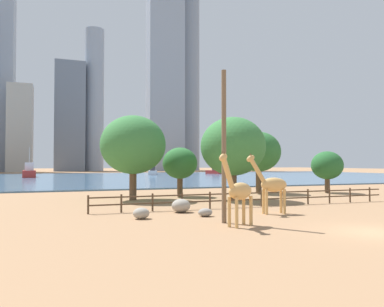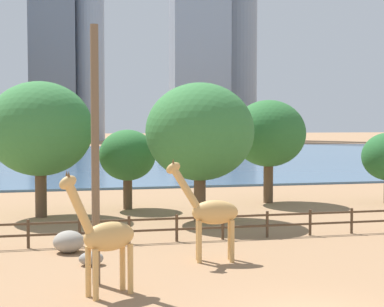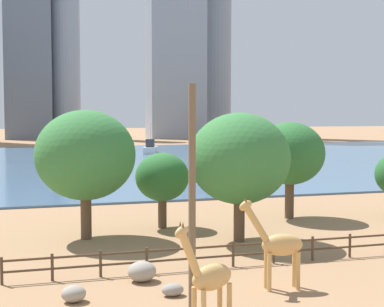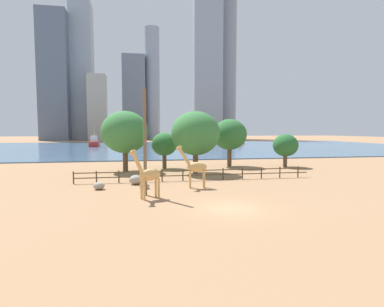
% 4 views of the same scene
% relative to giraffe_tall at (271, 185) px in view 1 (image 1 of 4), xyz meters
% --- Properties ---
extents(ground_plane, '(400.00, 400.00, 0.00)m').
position_rel_giraffe_tall_xyz_m(ground_plane, '(1.08, 72.19, -2.01)').
color(ground_plane, '#9E7551').
extents(harbor_water, '(180.00, 86.00, 0.20)m').
position_rel_giraffe_tall_xyz_m(harbor_water, '(1.08, 69.19, -1.91)').
color(harbor_water, '#476B8C').
rests_on(harbor_water, ground).
extents(giraffe_tall, '(3.05, 1.01, 4.20)m').
position_rel_giraffe_tall_xyz_m(giraffe_tall, '(0.00, 0.00, 0.00)').
color(giraffe_tall, tan).
rests_on(giraffe_tall, ground).
extents(giraffe_companion, '(2.67, 1.58, 4.17)m').
position_rel_giraffe_tall_xyz_m(giraffe_companion, '(-4.55, -3.89, -0.06)').
color(giraffe_companion, tan).
rests_on(giraffe_companion, ground).
extents(utility_pole, '(0.28, 0.28, 9.00)m').
position_rel_giraffe_tall_xyz_m(utility_pole, '(-4.76, -2.46, 2.49)').
color(utility_pole, brown).
rests_on(utility_pole, ground).
extents(boulder_near_fence, '(1.34, 1.27, 0.96)m').
position_rel_giraffe_tall_xyz_m(boulder_near_fence, '(-5.62, 2.91, -1.54)').
color(boulder_near_fence, gray).
rests_on(boulder_near_fence, ground).
extents(boulder_by_pole, '(0.97, 0.72, 0.54)m').
position_rel_giraffe_tall_xyz_m(boulder_by_pole, '(-4.79, 0.39, -1.75)').
color(boulder_by_pole, gray).
rests_on(boulder_by_pole, ground).
extents(boulder_small, '(1.03, 0.94, 0.71)m').
position_rel_giraffe_tall_xyz_m(boulder_small, '(-8.97, 0.77, -1.66)').
color(boulder_small, gray).
rests_on(boulder_small, ground).
extents(enclosure_fence, '(26.12, 0.14, 1.30)m').
position_rel_giraffe_tall_xyz_m(enclosure_fence, '(0.86, 4.19, -1.25)').
color(enclosure_fence, '#4C3826').
rests_on(enclosure_fence, ground).
extents(tree_left_large, '(3.72, 3.72, 4.95)m').
position_rel_giraffe_tall_xyz_m(tree_left_large, '(16.40, 13.87, 1.23)').
color(tree_left_large, brown).
rests_on(tree_left_large, ground).
extents(tree_center_broad, '(6.24, 6.24, 8.09)m').
position_rel_giraffe_tall_xyz_m(tree_center_broad, '(-7.08, 13.03, 3.24)').
color(tree_center_broad, brown).
rests_on(tree_center_broad, ground).
extents(tree_right_tall, '(3.68, 3.68, 5.18)m').
position_rel_giraffe_tall_xyz_m(tree_right_tall, '(-1.67, 15.13, 1.47)').
color(tree_right_tall, brown).
rests_on(tree_right_tall, ground).
extents(tree_left_small, '(6.21, 6.21, 7.92)m').
position_rel_giraffe_tall_xyz_m(tree_left_small, '(1.86, 9.66, 3.09)').
color(tree_left_small, brown).
rests_on(tree_left_small, ground).
extents(tree_right_small, '(5.19, 5.19, 7.22)m').
position_rel_giraffe_tall_xyz_m(tree_right_small, '(8.33, 16.00, 2.83)').
color(tree_right_small, brown).
rests_on(tree_right_small, ground).
extents(boat_ferry, '(3.36, 8.24, 7.28)m').
position_rel_giraffe_tall_xyz_m(boat_ferry, '(-19.88, 75.14, -0.60)').
color(boat_ferry, '#B22D28').
rests_on(boat_ferry, harbor_water).
extents(boat_sailboat, '(4.36, 5.88, 5.03)m').
position_rel_giraffe_tall_xyz_m(boat_sailboat, '(34.41, 88.74, -0.97)').
color(boat_sailboat, '#B22D28').
rests_on(boat_sailboat, harbor_water).
extents(boat_tug, '(4.04, 6.62, 5.61)m').
position_rel_giraffe_tall_xyz_m(boat_tug, '(12.89, 84.65, -0.88)').
color(boat_tug, silver).
rests_on(boat_tug, harbor_water).
extents(skyline_block_central, '(9.60, 10.32, 35.85)m').
position_rel_giraffe_tall_xyz_m(skyline_block_central, '(-27.66, 145.41, 15.91)').
color(skyline_block_central, '#ADA89E').
rests_on(skyline_block_central, ground).
extents(skyline_tower_glass, '(13.51, 15.38, 50.42)m').
position_rel_giraffe_tall_xyz_m(skyline_tower_glass, '(-7.94, 161.31, 23.19)').
color(skyline_tower_glass, slate).
rests_on(skyline_tower_glass, ground).
extents(skyline_block_left, '(11.89, 11.89, 92.96)m').
position_rel_giraffe_tall_xyz_m(skyline_block_left, '(51.20, 161.54, 44.46)').
color(skyline_block_left, gray).
rests_on(skyline_block_left, ground).
extents(skyline_block_right, '(9.03, 9.03, 68.02)m').
position_rel_giraffe_tall_xyz_m(skyline_block_right, '(3.28, 160.96, 32.00)').
color(skyline_block_right, '#939EAD').
rests_on(skyline_block_right, ground).
extents(skyline_block_wide, '(17.22, 9.66, 101.15)m').
position_rel_giraffe_tall_xyz_m(skyline_block_wide, '(35.90, 152.00, 48.56)').
color(skyline_block_wide, '#939EAD').
rests_on(skyline_block_wide, ground).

